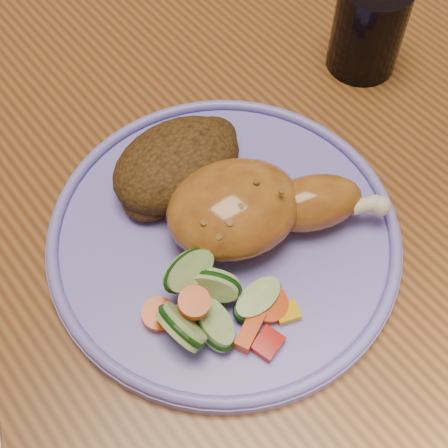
% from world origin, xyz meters
% --- Properties ---
extents(ground, '(4.00, 4.00, 0.00)m').
position_xyz_m(ground, '(0.00, 0.00, 0.00)').
color(ground, '#512F1B').
rests_on(ground, ground).
extents(dining_table, '(0.90, 1.40, 0.75)m').
position_xyz_m(dining_table, '(0.00, 0.00, 0.67)').
color(dining_table, brown).
rests_on(dining_table, ground).
extents(plate, '(0.30, 0.30, 0.01)m').
position_xyz_m(plate, '(-0.04, -0.13, 0.76)').
color(plate, '#7068CB').
rests_on(plate, dining_table).
extents(plate_rim, '(0.30, 0.30, 0.01)m').
position_xyz_m(plate_rim, '(-0.04, -0.13, 0.77)').
color(plate_rim, '#7068CB').
rests_on(plate_rim, plate).
extents(chicken_leg, '(0.18, 0.14, 0.06)m').
position_xyz_m(chicken_leg, '(-0.02, -0.14, 0.79)').
color(chicken_leg, '#9F5E21').
rests_on(chicken_leg, plate).
extents(rice_pilaf, '(0.13, 0.09, 0.05)m').
position_xyz_m(rice_pilaf, '(-0.04, -0.06, 0.78)').
color(rice_pilaf, '#452C11').
rests_on(rice_pilaf, plate).
extents(vegetable_pile, '(0.10, 0.11, 0.05)m').
position_xyz_m(vegetable_pile, '(-0.10, -0.18, 0.78)').
color(vegetable_pile, '#A50A05').
rests_on(vegetable_pile, plate).
extents(drinking_glass, '(0.07, 0.07, 0.09)m').
position_xyz_m(drinking_glass, '(0.20, -0.05, 0.80)').
color(drinking_glass, black).
rests_on(drinking_glass, dining_table).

